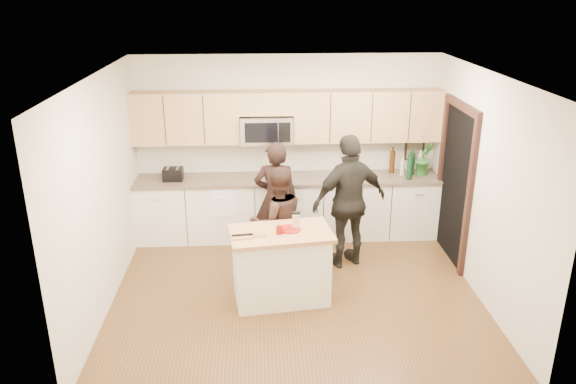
{
  "coord_description": "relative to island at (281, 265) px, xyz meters",
  "views": [
    {
      "loc": [
        -0.43,
        -6.16,
        3.64
      ],
      "look_at": [
        -0.08,
        0.35,
        1.21
      ],
      "focal_mm": 35.0,
      "sensor_mm": 36.0,
      "label": 1
    }
  ],
  "objects": [
    {
      "name": "room_shell",
      "position": [
        0.19,
        0.15,
        1.28
      ],
      "size": [
        4.52,
        4.02,
        2.71
      ],
      "color": "beige",
      "rests_on": "ground"
    },
    {
      "name": "woman_center",
      "position": [
        -0.01,
        0.6,
        0.3
      ],
      "size": [
        0.85,
        0.74,
        1.5
      ],
      "primitive_type": "imported",
      "rotation": [
        0.0,
        0.0,
        3.4
      ],
      "color": "black",
      "rests_on": "ground"
    },
    {
      "name": "toaster",
      "position": [
        -1.5,
        1.82,
        0.57
      ],
      "size": [
        0.28,
        0.22,
        0.18
      ],
      "color": "black",
      "rests_on": "back_cabinetry"
    },
    {
      "name": "cutting_board",
      "position": [
        -0.46,
        -0.13,
        0.46
      ],
      "size": [
        0.25,
        0.2,
        0.02
      ],
      "primitive_type": "cube",
      "rotation": [
        0.0,
        0.0,
        0.13
      ],
      "color": "#A97746",
      "rests_on": "island"
    },
    {
      "name": "red_plate",
      "position": [
        0.11,
        0.05,
        0.45
      ],
      "size": [
        0.26,
        0.26,
        0.02
      ],
      "primitive_type": "cylinder",
      "color": "#9A150E",
      "rests_on": "island"
    },
    {
      "name": "box_grater",
      "position": [
        0.18,
        0.03,
        0.57
      ],
      "size": [
        0.1,
        0.06,
        0.21
      ],
      "color": "silver",
      "rests_on": "red_plate"
    },
    {
      "name": "tongs",
      "position": [
        -0.45,
        -0.13,
        0.47
      ],
      "size": [
        0.25,
        0.06,
        0.02
      ],
      "primitive_type": "cube",
      "rotation": [
        0.0,
        0.0,
        0.13
      ],
      "color": "black",
      "rests_on": "cutting_board"
    },
    {
      "name": "knife",
      "position": [
        -0.27,
        -0.14,
        0.47
      ],
      "size": [
        0.19,
        0.05,
        0.01
      ],
      "primitive_type": "cube",
      "rotation": [
        0.0,
        0.0,
        0.13
      ],
      "color": "silver",
      "rests_on": "cutting_board"
    },
    {
      "name": "dish_towel",
      "position": [
        -0.76,
        1.65,
        0.35
      ],
      "size": [
        0.34,
        0.6,
        0.48
      ],
      "color": "white",
      "rests_on": "ground"
    },
    {
      "name": "floor",
      "position": [
        0.19,
        0.15,
        -0.45
      ],
      "size": [
        4.5,
        4.5,
        0.0
      ],
      "primitive_type": "plane",
      "color": "brown",
      "rests_on": "ground"
    },
    {
      "name": "doorway",
      "position": [
        2.42,
        1.05,
        0.7
      ],
      "size": [
        0.06,
        1.25,
        2.2
      ],
      "color": "black",
      "rests_on": "ground"
    },
    {
      "name": "woman_left",
      "position": [
        -0.01,
        1.28,
        0.37
      ],
      "size": [
        0.63,
        0.45,
        1.64
      ],
      "primitive_type": "imported",
      "rotation": [
        0.0,
        0.0,
        3.04
      ],
      "color": "black",
      "rests_on": "ground"
    },
    {
      "name": "woman_right",
      "position": [
        0.95,
        0.88,
        0.46
      ],
      "size": [
        1.16,
        0.8,
        1.83
      ],
      "primitive_type": "imported",
      "rotation": [
        0.0,
        0.0,
        3.5
      ],
      "color": "black",
      "rests_on": "ground"
    },
    {
      "name": "back_cabinetry",
      "position": [
        0.19,
        1.84,
        0.02
      ],
      "size": [
        4.5,
        0.66,
        0.94
      ],
      "color": "silver",
      "rests_on": "ground"
    },
    {
      "name": "drink_glass",
      "position": [
        -0.02,
        -0.06,
        0.49
      ],
      "size": [
        0.08,
        0.08,
        0.1
      ],
      "primitive_type": "cylinder",
      "color": "maroon",
      "rests_on": "island"
    },
    {
      "name": "island",
      "position": [
        0.0,
        0.0,
        0.0
      ],
      "size": [
        1.28,
        0.85,
        0.9
      ],
      "rotation": [
        0.0,
        0.0,
        0.13
      ],
      "color": "silver",
      "rests_on": "ground"
    },
    {
      "name": "framed_picture",
      "position": [
        2.14,
        2.13,
        0.83
      ],
      "size": [
        0.3,
        0.03,
        0.38
      ],
      "color": "black",
      "rests_on": "ground"
    },
    {
      "name": "bottle_cluster",
      "position": [
        1.96,
        1.84,
        0.68
      ],
      "size": [
        0.48,
        0.4,
        0.43
      ],
      "color": "#371F0A",
      "rests_on": "back_cabinetry"
    },
    {
      "name": "microwave",
      "position": [
        -0.12,
        1.94,
        1.2
      ],
      "size": [
        0.76,
        0.41,
        0.4
      ],
      "color": "silver",
      "rests_on": "ground"
    },
    {
      "name": "orchid",
      "position": [
        2.23,
        1.87,
        0.75
      ],
      "size": [
        0.34,
        0.29,
        0.53
      ],
      "primitive_type": "imported",
      "rotation": [
        0.0,
        0.0,
        0.21
      ],
      "color": "#327F35",
      "rests_on": "back_cabinetry"
    },
    {
      "name": "upper_cabinetry",
      "position": [
        0.22,
        1.98,
        1.39
      ],
      "size": [
        4.5,
        0.33,
        0.75
      ],
      "color": "tan",
      "rests_on": "ground"
    }
  ]
}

